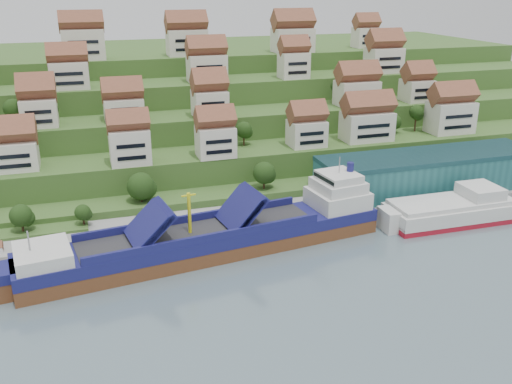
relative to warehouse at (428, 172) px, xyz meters
name	(u,v)px	position (x,y,z in m)	size (l,w,h in m)	color
ground	(262,249)	(-52.00, -17.00, -7.20)	(300.00, 300.00, 0.00)	slate
quay	(319,209)	(-32.00, -2.00, -6.10)	(180.00, 14.00, 2.20)	gray
hillside	(176,106)	(-52.00, 86.55, 3.46)	(260.00, 128.00, 31.00)	#2D4C1E
hillside_village	(206,87)	(-49.64, 44.50, 17.66)	(159.29, 64.33, 29.51)	silver
hillside_trees	(181,126)	(-60.48, 28.83, 10.16)	(142.24, 61.65, 31.02)	#214015
warehouse	(428,172)	(0.00, 0.00, 0.00)	(60.00, 15.00, 10.00)	#235F60
flagpole	(321,195)	(-33.89, -7.00, -0.32)	(1.28, 0.16, 8.00)	gray
cargo_ship	(218,238)	(-61.19, -15.30, -3.91)	(78.92, 22.42, 17.30)	brown
second_ship	(453,211)	(-3.16, -16.07, -4.45)	(31.45, 11.86, 9.10)	maroon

